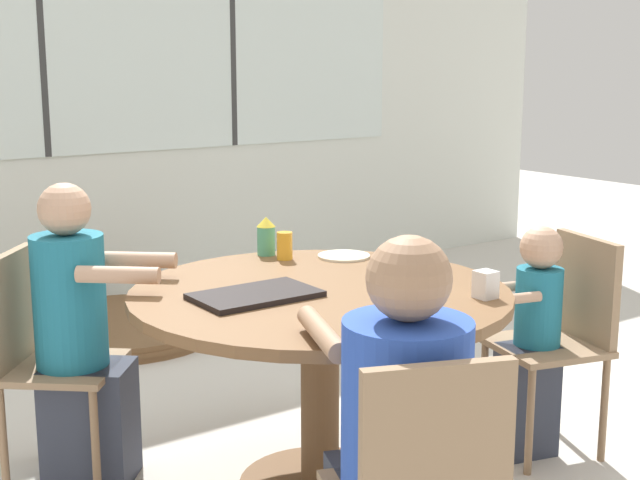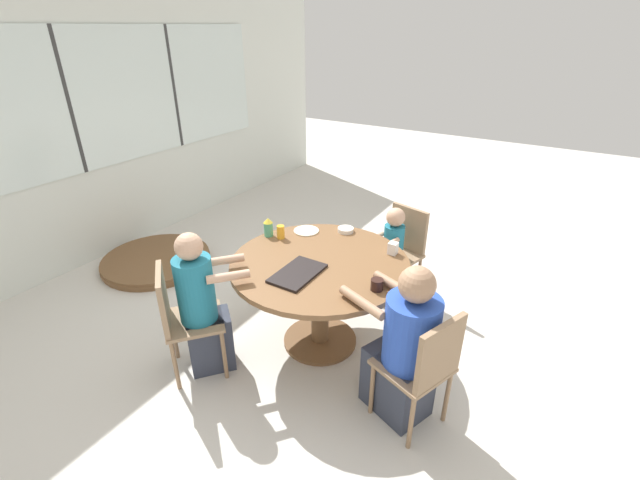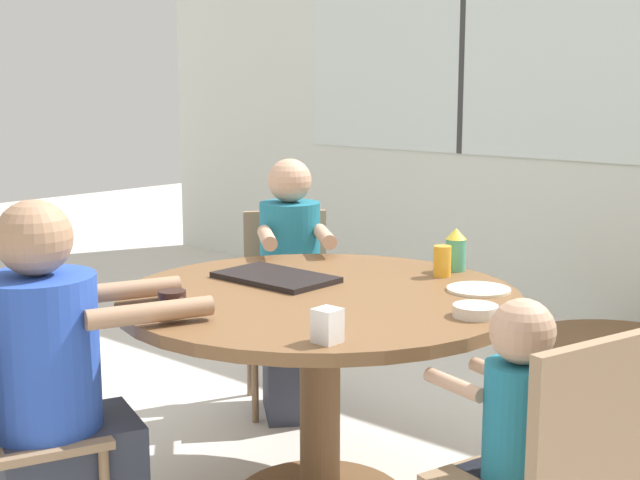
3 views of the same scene
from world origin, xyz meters
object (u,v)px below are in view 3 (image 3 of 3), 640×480
coffee_mug (173,304)px  sippy_cup (456,249)px  chair_for_toddler (557,471)px  folded_table_stack (623,356)px  chair_for_man_blue_shirt (287,290)px  milk_carton_small (327,326)px  person_toddler (510,477)px  juice_glass (442,261)px  bowl_white_shallow (475,311)px  person_woman_green_shirt (57,408)px  person_man_blue_shirt (291,298)px

coffee_mug → sippy_cup: size_ratio=0.56×
chair_for_toddler → folded_table_stack: (-0.86, 2.48, -0.48)m
chair_for_toddler → folded_table_stack: bearing=33.9°
chair_for_toddler → coffee_mug: bearing=117.5°
chair_for_man_blue_shirt → milk_carton_small: size_ratio=9.19×
person_toddler → milk_carton_small: (-0.47, -0.19, 0.36)m
chair_for_man_blue_shirt → chair_for_toddler: bearing=102.7°
juice_glass → folded_table_stack: size_ratio=0.10×
chair_for_toddler → sippy_cup: 1.27m
juice_glass → sippy_cup: bearing=98.7°
person_toddler → bowl_white_shallow: bearing=59.7°
person_woman_green_shirt → folded_table_stack: bearing=102.2°
person_woman_green_shirt → milk_carton_small: bearing=50.6°
juice_glass → bowl_white_shallow: bearing=-45.8°
coffee_mug → milk_carton_small: milk_carton_small is taller
person_toddler → juice_glass: person_toddler is taller
chair_for_toddler → sippy_cup: size_ratio=5.41×
person_man_blue_shirt → sippy_cup: 0.89m
person_woman_green_shirt → coffee_mug: 0.46m
milk_carton_small → person_man_blue_shirt: bearing=137.4°
juice_glass → coffee_mug: bearing=-106.2°
chair_for_toddler → folded_table_stack: size_ratio=0.76×
sippy_cup → person_man_blue_shirt: bearing=-178.3°
coffee_mug → sippy_cup: (0.28, 1.12, 0.04)m
person_woman_green_shirt → coffee_mug: (0.19, 0.30, 0.30)m
coffee_mug → folded_table_stack: coffee_mug is taller
person_toddler → sippy_cup: person_toddler is taller
person_toddler → folded_table_stack: (-0.71, 2.44, -0.41)m
milk_carton_small → folded_table_stack: (-0.24, 2.62, -0.77)m
person_man_blue_shirt → milk_carton_small: person_man_blue_shirt is taller
person_toddler → bowl_white_shallow: (-0.31, 0.31, 0.33)m
bowl_white_shallow → sippy_cup: bearing=128.3°
person_man_blue_shirt → bowl_white_shallow: size_ratio=8.25×
chair_for_toddler → bowl_white_shallow: 0.63m
chair_for_man_blue_shirt → person_toddler: person_toddler is taller
chair_for_toddler → person_man_blue_shirt: (-1.69, 0.84, -0.00)m
folded_table_stack → juice_glass: bearing=-89.8°
person_woman_green_shirt → coffee_mug: size_ratio=12.54×
person_toddler → folded_table_stack: size_ratio=0.81×
chair_for_toddler → folded_table_stack: chair_for_toddler is taller
bowl_white_shallow → person_woman_green_shirt: bearing=-134.1°
chair_for_man_blue_shirt → coffee_mug: chair_for_man_blue_shirt is taller
person_woman_green_shirt → person_toddler: size_ratio=1.22×
person_man_blue_shirt → person_toddler: (1.55, -0.80, -0.07)m
sippy_cup → juice_glass: (0.02, -0.11, -0.03)m
chair_for_man_blue_shirt → person_toddler: bearing=101.7°
coffee_mug → chair_for_man_blue_shirt: bearing=119.3°
sippy_cup → chair_for_man_blue_shirt: bearing=175.2°
milk_carton_small → bowl_white_shallow: size_ratio=0.69×
chair_for_toddler → person_woman_green_shirt: person_woman_green_shirt is taller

